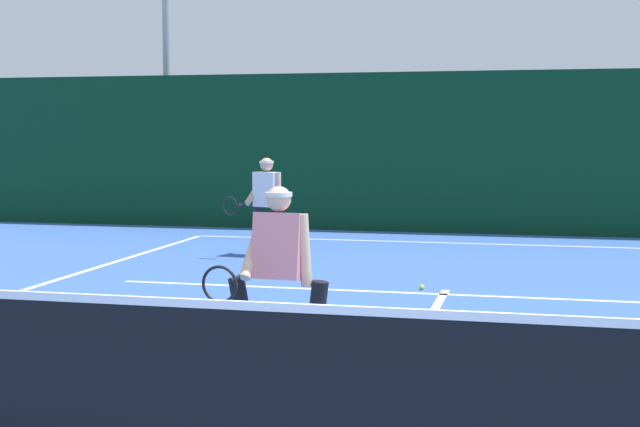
% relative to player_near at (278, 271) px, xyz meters
% --- Properties ---
extents(court_line_baseline_far, '(10.21, 0.10, 0.01)m').
position_rel_player_near_xyz_m(court_line_baseline_far, '(0.96, 9.05, -0.83)').
color(court_line_baseline_far, white).
rests_on(court_line_baseline_far, ground_plane).
extents(court_line_service, '(8.32, 0.10, 0.01)m').
position_rel_player_near_xyz_m(court_line_service, '(0.96, 3.90, -0.83)').
color(court_line_service, white).
rests_on(court_line_service, ground_plane).
extents(court_line_centre, '(0.10, 6.40, 0.01)m').
position_rel_player_near_xyz_m(court_line_centre, '(0.96, 1.02, -0.83)').
color(court_line_centre, white).
rests_on(court_line_centre, ground_plane).
extents(tennis_net, '(11.19, 0.09, 1.12)m').
position_rel_player_near_xyz_m(tennis_net, '(0.96, -2.18, -0.32)').
color(tennis_net, '#1E4723').
rests_on(tennis_net, ground_plane).
extents(player_near, '(0.89, 0.84, 1.53)m').
position_rel_player_near_xyz_m(player_near, '(0.00, 0.00, 0.00)').
color(player_near, black).
rests_on(player_near, ground_plane).
extents(player_far, '(0.89, 0.85, 1.55)m').
position_rel_player_near_xyz_m(player_far, '(-2.14, 6.74, 0.02)').
color(player_far, black).
rests_on(player_far, ground_plane).
extents(tennis_ball, '(0.07, 0.07, 0.07)m').
position_rel_player_near_xyz_m(tennis_ball, '(0.66, 4.16, -0.80)').
color(tennis_ball, '#D1E033').
rests_on(tennis_ball, ground_plane).
extents(back_fence_windscreen, '(21.25, 0.12, 3.12)m').
position_rel_player_near_xyz_m(back_fence_windscreen, '(0.96, 10.71, 0.72)').
color(back_fence_windscreen, '#09311B').
rests_on(back_fence_windscreen, ground_plane).
extents(light_pole, '(0.55, 0.44, 7.07)m').
position_rel_player_near_xyz_m(light_pole, '(-6.05, 12.12, 3.53)').
color(light_pole, '#9EA39E').
rests_on(light_pole, ground_plane).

